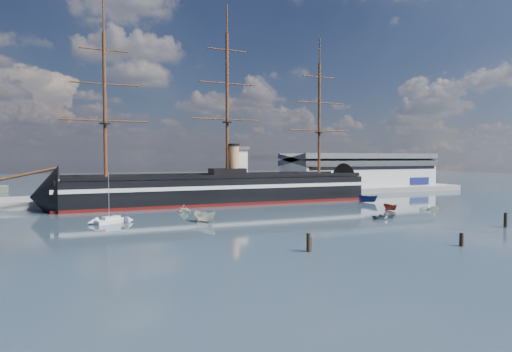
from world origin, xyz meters
name	(u,v)px	position (x,y,z in m)	size (l,w,h in m)	color
ground	(278,209)	(0.00, 40.00, 0.00)	(600.00, 600.00, 0.00)	#222C37
quay	(255,196)	(10.00, 76.00, 0.00)	(180.00, 18.00, 2.00)	slate
warehouse	(360,171)	(58.00, 80.00, 7.98)	(63.00, 21.00, 11.60)	#B7BABC
quay_tower	(240,169)	(3.00, 73.00, 9.75)	(5.00, 5.00, 15.00)	silver
warship	(215,190)	(-10.17, 60.00, 4.04)	(113.16, 19.48, 53.94)	black
sailboat	(111,220)	(-42.07, 33.20, 0.66)	(6.70, 4.44, 10.39)	silver
motorboat_a	(205,222)	(-24.25, 26.81, 0.00)	(7.02, 2.57, 2.81)	silver
motorboat_b	(385,219)	(13.36, 15.09, 0.00)	(3.60, 1.44, 1.68)	slate
motorboat_c	(390,211)	(24.51, 25.61, 0.00)	(5.34, 1.96, 2.14)	maroon
motorboat_d	(184,212)	(-23.91, 43.98, 0.00)	(5.70, 2.47, 2.09)	beige
motorboat_e	(431,209)	(36.13, 23.40, 0.00)	(3.42, 1.37, 1.60)	white
motorboat_f	(368,203)	(31.80, 43.16, 0.00)	(7.20, 2.64, 2.88)	navy
piling_near_left	(309,252)	(-19.60, -6.24, 0.00)	(0.64, 0.64, 3.36)	black
piling_near_mid	(461,246)	(3.46, -12.68, 0.00)	(0.64, 0.64, 2.72)	black
piling_near_right	(505,228)	(25.91, -4.07, 0.00)	(0.64, 0.64, 3.58)	black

